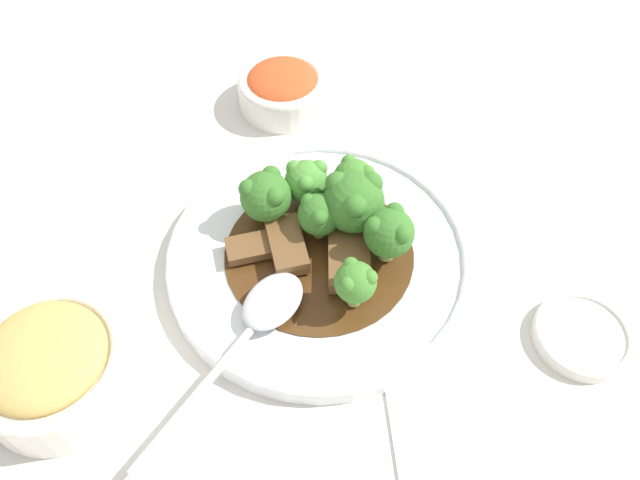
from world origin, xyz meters
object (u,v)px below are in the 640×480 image
object	(u,v)px
broccoli_floret_4	(390,232)
broccoli_floret_6	(321,214)
beef_strip_0	(288,245)
side_bowl_appetizer	(51,366)
beef_strip_1	(350,259)
broccoli_floret_3	(307,181)
beef_strip_2	(253,245)
sauce_dish	(583,335)
broccoli_floret_0	(355,201)
broccoli_floret_1	(267,195)
side_bowl_kimchi	(283,88)
main_plate	(320,256)
serving_spoon	(262,315)
broccoli_floret_2	(356,282)
broccoli_floret_5	(354,179)

from	to	relation	value
broccoli_floret_4	broccoli_floret_6	world-z (taller)	broccoli_floret_4
beef_strip_0	side_bowl_appetizer	world-z (taller)	side_bowl_appetizer
beef_strip_1	broccoli_floret_3	size ratio (longest dim) A/B	1.34
beef_strip_2	sauce_dish	size ratio (longest dim) A/B	0.62
broccoli_floret_0	sauce_dish	distance (m)	0.22
beef_strip_1	beef_strip_2	xyz separation A→B (m)	(-0.02, -0.08, -0.00)
broccoli_floret_1	sauce_dish	bearing A→B (deg)	66.08
broccoli_floret_1	side_bowl_kimchi	bearing A→B (deg)	177.47
main_plate	broccoli_floret_0	distance (m)	0.06
serving_spoon	main_plate	bearing A→B (deg)	145.95
broccoli_floret_2	broccoli_floret_4	xyz separation A→B (m)	(-0.05, 0.03, 0.00)
beef_strip_0	beef_strip_1	distance (m)	0.06
broccoli_floret_4	sauce_dish	world-z (taller)	broccoli_floret_4
main_plate	side_bowl_kimchi	distance (m)	0.22
broccoli_floret_1	broccoli_floret_4	bearing A→B (deg)	67.09
beef_strip_2	side_bowl_appetizer	bearing A→B (deg)	-50.72
beef_strip_2	broccoli_floret_3	xyz separation A→B (m)	(-0.05, 0.05, 0.02)
beef_strip_1	broccoli_floret_4	bearing A→B (deg)	104.98
broccoli_floret_3	main_plate	bearing A→B (deg)	11.38
sauce_dish	beef_strip_1	bearing A→B (deg)	-108.44
main_plate	broccoli_floret_5	size ratio (longest dim) A/B	5.54
broccoli_floret_1	serving_spoon	bearing A→B (deg)	0.25
sauce_dish	broccoli_floret_3	bearing A→B (deg)	-120.63
broccoli_floret_3	sauce_dish	distance (m)	0.27
broccoli_floret_1	broccoli_floret_2	size ratio (longest dim) A/B	1.09
broccoli_floret_1	broccoli_floret_5	xyz separation A→B (m)	(-0.02, 0.08, 0.00)
broccoli_floret_2	broccoli_floret_3	size ratio (longest dim) A/B	0.99
main_plate	broccoli_floret_4	world-z (taller)	broccoli_floret_4
beef_strip_0	side_bowl_kimchi	world-z (taller)	side_bowl_kimchi
serving_spoon	broccoli_floret_6	bearing A→B (deg)	151.34
beef_strip_2	serving_spoon	world-z (taller)	serving_spoon
broccoli_floret_5	beef_strip_0	bearing A→B (deg)	-46.38
broccoli_floret_0	serving_spoon	world-z (taller)	broccoli_floret_0
broccoli_floret_6	broccoli_floret_3	bearing A→B (deg)	-161.57
beef_strip_2	broccoli_floret_5	world-z (taller)	broccoli_floret_5
beef_strip_1	broccoli_floret_2	xyz separation A→B (m)	(0.04, 0.00, 0.02)
broccoli_floret_0	main_plate	bearing A→B (deg)	-48.50
beef_strip_2	broccoli_floret_4	world-z (taller)	broccoli_floret_4
main_plate	beef_strip_2	distance (m)	0.06
serving_spoon	broccoli_floret_4	bearing A→B (deg)	121.05
broccoli_floret_5	serving_spoon	size ratio (longest dim) A/B	0.28
broccoli_floret_5	broccoli_floret_3	bearing A→B (deg)	-90.17
broccoli_floret_1	broccoli_floret_3	distance (m)	0.04
broccoli_floret_2	side_bowl_kimchi	bearing A→B (deg)	-165.71
broccoli_floret_3	broccoli_floret_4	size ratio (longest dim) A/B	0.87
main_plate	broccoli_floret_1	size ratio (longest dim) A/B	5.33
broccoli_floret_3	side_bowl_kimchi	xyz separation A→B (m)	(-0.16, -0.03, -0.02)
main_plate	broccoli_floret_2	world-z (taller)	broccoli_floret_2
broccoli_floret_1	side_bowl_appetizer	world-z (taller)	broccoli_floret_1
beef_strip_2	broccoli_floret_5	bearing A→B (deg)	121.24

